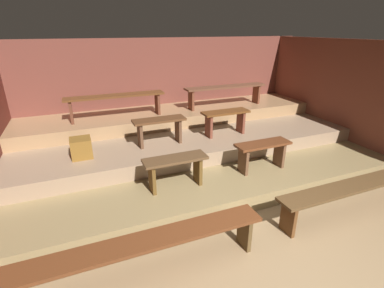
{
  "coord_description": "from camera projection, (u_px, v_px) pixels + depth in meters",
  "views": [
    {
      "loc": [
        -1.93,
        -1.5,
        2.44
      ],
      "look_at": [
        -0.2,
        2.72,
        0.58
      ],
      "focal_mm": 26.74,
      "sensor_mm": 36.0,
      "label": 1
    }
  ],
  "objects": [
    {
      "name": "ground",
      "position": [
        208.0,
        180.0,
        5.02
      ],
      "size": [
        7.19,
        5.74,
        0.08
      ],
      "primitive_type": "cube",
      "color": "#997A55"
    },
    {
      "name": "wall_back",
      "position": [
        163.0,
        88.0,
        6.72
      ],
      "size": [
        7.19,
        0.06,
        2.24
      ],
      "primitive_type": "cube",
      "color": "brown",
      "rests_on": "ground"
    },
    {
      "name": "wall_right",
      "position": [
        355.0,
        99.0,
        5.72
      ],
      "size": [
        0.06,
        5.74,
        2.24
      ],
      "primitive_type": "cube",
      "color": "brown",
      "rests_on": "ground"
    },
    {
      "name": "platform_lower",
      "position": [
        193.0,
        157.0,
        5.52
      ],
      "size": [
        6.39,
        3.62,
        0.25
      ],
      "primitive_type": "cube",
      "color": "olive",
      "rests_on": "ground"
    },
    {
      "name": "platform_middle",
      "position": [
        183.0,
        136.0,
        5.89
      ],
      "size": [
        6.39,
        2.54,
        0.25
      ],
      "primitive_type": "cube",
      "color": "#987B5F",
      "rests_on": "platform_lower"
    },
    {
      "name": "platform_upper",
      "position": [
        173.0,
        116.0,
        6.35
      ],
      "size": [
        6.39,
        1.25,
        0.25
      ],
      "primitive_type": "cube",
      "color": "#9F7850",
      "rests_on": "platform_middle"
    },
    {
      "name": "bench_floor_left",
      "position": [
        142.0,
        247.0,
        2.88
      ],
      "size": [
        2.66,
        0.31,
        0.47
      ],
      "color": "brown",
      "rests_on": "ground"
    },
    {
      "name": "bench_floor_right",
      "position": [
        360.0,
        187.0,
        3.96
      ],
      "size": [
        2.66,
        0.31,
        0.47
      ],
      "color": "brown",
      "rests_on": "ground"
    },
    {
      "name": "bench_lower_left",
      "position": [
        175.0,
        166.0,
        4.12
      ],
      "size": [
        0.93,
        0.31,
        0.47
      ],
      "color": "brown",
      "rests_on": "platform_lower"
    },
    {
      "name": "bench_lower_right",
      "position": [
        262.0,
        151.0,
        4.65
      ],
      "size": [
        0.93,
        0.31,
        0.47
      ],
      "color": "brown",
      "rests_on": "platform_lower"
    },
    {
      "name": "bench_middle_left",
      "position": [
        159.0,
        126.0,
        5.01
      ],
      "size": [
        0.92,
        0.31,
        0.47
      ],
      "color": "#54321B",
      "rests_on": "platform_middle"
    },
    {
      "name": "bench_middle_right",
      "position": [
        225.0,
        118.0,
        5.47
      ],
      "size": [
        0.92,
        0.31,
        0.47
      ],
      "color": "brown",
      "rests_on": "platform_middle"
    },
    {
      "name": "bench_upper_left",
      "position": [
        116.0,
        100.0,
        5.61
      ],
      "size": [
        1.92,
        0.31,
        0.47
      ],
      "color": "#5A3217",
      "rests_on": "platform_upper"
    },
    {
      "name": "bench_upper_right",
      "position": [
        225.0,
        90.0,
        6.47
      ],
      "size": [
        1.92,
        0.31,
        0.47
      ],
      "color": "brown",
      "rests_on": "platform_upper"
    },
    {
      "name": "wooden_crate_middle",
      "position": [
        81.0,
        148.0,
        4.55
      ],
      "size": [
        0.32,
        0.32,
        0.32
      ],
      "primitive_type": "cube",
      "color": "brown",
      "rests_on": "platform_middle"
    }
  ]
}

